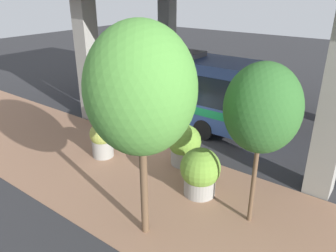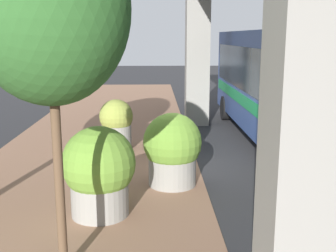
# 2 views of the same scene
# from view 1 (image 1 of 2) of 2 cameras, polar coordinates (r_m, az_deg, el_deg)

# --- Properties ---
(ground_plane) EXTENTS (80.00, 80.00, 0.00)m
(ground_plane) POSITION_cam_1_polar(r_m,az_deg,el_deg) (15.00, 1.21, -4.19)
(ground_plane) COLOR #2D2D30
(ground_plane) RESTS_ON ground
(sidewalk_strip) EXTENTS (6.00, 40.00, 0.02)m
(sidewalk_strip) POSITION_cam_1_polar(r_m,az_deg,el_deg) (12.99, -6.62, -9.01)
(sidewalk_strip) COLOR #936B51
(sidewalk_strip) RESTS_ON ground
(bus) EXTENTS (2.76, 10.77, 3.87)m
(bus) POSITION_cam_1_polar(r_m,az_deg,el_deg) (18.23, -1.09, 7.92)
(bus) COLOR #334C8C
(bus) RESTS_ON ground
(fire_hydrant) EXTENTS (0.44, 0.21, 0.95)m
(fire_hydrant) POSITION_cam_1_polar(r_m,az_deg,el_deg) (16.08, -8.76, -0.61)
(fire_hydrant) COLOR gold
(fire_hydrant) RESTS_ON ground
(planter_front) EXTENTS (1.42, 1.42, 1.79)m
(planter_front) POSITION_cam_1_polar(r_m,az_deg,el_deg) (11.62, 5.63, -7.97)
(planter_front) COLOR gray
(planter_front) RESTS_ON ground
(planter_middle) EXTENTS (1.37, 1.37, 1.73)m
(planter_middle) POSITION_cam_1_polar(r_m,az_deg,el_deg) (13.52, 2.90, -3.30)
(planter_middle) COLOR gray
(planter_middle) RESTS_ON ground
(planter_back) EXTENTS (1.03, 1.03, 1.58)m
(planter_back) POSITION_cam_1_polar(r_m,az_deg,el_deg) (14.40, -11.39, -2.28)
(planter_back) COLOR gray
(planter_back) RESTS_ON ground
(street_tree_near) EXTENTS (2.15, 2.15, 5.11)m
(street_tree_near) POSITION_cam_1_polar(r_m,az_deg,el_deg) (9.35, 16.11, 2.93)
(street_tree_near) COLOR brown
(street_tree_near) RESTS_ON ground
(street_tree_far) EXTENTS (2.90, 2.90, 6.24)m
(street_tree_far) POSITION_cam_1_polar(r_m,az_deg,el_deg) (8.33, -4.78, 6.23)
(street_tree_far) COLOR brown
(street_tree_far) RESTS_ON ground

